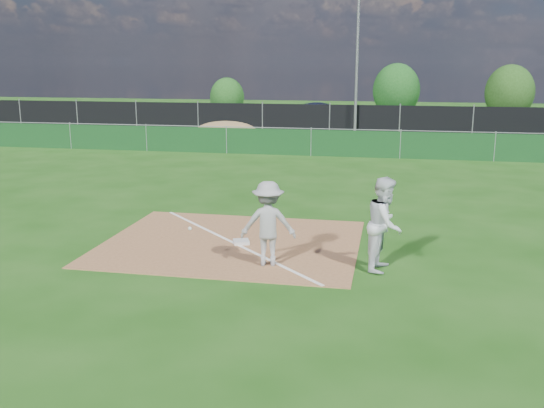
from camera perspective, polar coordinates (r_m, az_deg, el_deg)
The scene contains 17 objects.
ground at distance 23.08m, azimuth 2.00°, elevation 2.72°, with size 90.00×90.00×0.00m, color #19490F.
infield_dirt at distance 14.50m, azimuth -3.80°, elevation -3.64°, with size 6.00×5.00×0.02m, color #8F5D39.
foul_line at distance 14.50m, azimuth -3.80°, elevation -3.58°, with size 0.08×7.00×0.01m, color white.
green_fence at distance 27.87m, azimuth 3.69°, elevation 5.77°, with size 44.00×0.05×1.20m, color #0F3916.
dirt_mound at distance 32.29m, azimuth -4.35°, elevation 6.75°, with size 3.38×2.60×1.17m, color olive.
black_fence at distance 35.73m, azimuth 5.44°, elevation 7.87°, with size 46.00×0.04×1.80m, color black.
parking_lot at distance 40.78m, azimuth 6.15°, elevation 7.25°, with size 46.00×9.00×0.01m, color black.
light_pole at distance 35.16m, azimuth 7.99°, elevation 12.77°, with size 0.16×0.16×8.00m, color slate.
first_base at distance 14.38m, azimuth -2.91°, elevation -3.57°, with size 0.36×0.36×0.08m, color silver.
play_at_first at distance 12.67m, azimuth -0.37°, elevation -1.85°, with size 2.29×0.85×1.79m.
runner at distance 12.61m, azimuth 10.58°, elevation -1.86°, with size 0.95×0.74×1.95m, color silver.
car_left at distance 41.01m, azimuth -1.16°, elevation 8.42°, with size 1.78×4.41×1.50m, color #9B9DA3.
car_mid at distance 39.94m, azimuth 4.69°, elevation 8.30°, with size 1.68×4.81×1.58m, color black.
car_right at distance 40.22m, azimuth 12.23°, elevation 7.98°, with size 2.01×4.95×1.44m, color black.
tree_left at distance 46.71m, azimuth -4.25°, elevation 9.97°, with size 2.58×2.58×3.06m.
tree_mid at distance 46.97m, azimuth 11.62°, elevation 10.43°, with size 3.47×3.47×4.12m.
tree_right at distance 47.09m, azimuth 21.45°, elevation 9.75°, with size 3.41×3.41×4.05m.
Camera 1 is at (3.65, -12.39, 4.22)m, focal length 40.00 mm.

